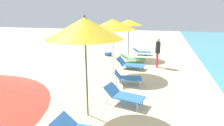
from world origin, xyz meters
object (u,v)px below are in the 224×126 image
at_px(lounger_fourth_shoreside, 130,64).
at_px(person_walking_near, 158,50).
at_px(umbrella_third, 85,28).
at_px(lounger_farthest_inland, 133,58).
at_px(lounger_farthest_shoreside, 142,51).
at_px(cooler_box, 108,54).
at_px(umbrella_farthest, 129,22).
at_px(lounger_third_shoreside, 124,95).
at_px(umbrella_fourth, 113,24).
at_px(lounger_fourth_inland, 127,77).

bearing_deg(lounger_fourth_shoreside, person_walking_near, 33.62).
xyz_separation_m(umbrella_third, lounger_farthest_inland, (0.14, 6.84, -2.35)).
height_order(lounger_farthest_shoreside, person_walking_near, person_walking_near).
bearing_deg(cooler_box, lounger_farthest_inland, -34.08).
bearing_deg(umbrella_third, umbrella_farthest, 92.80).
bearing_deg(lounger_farthest_inland, person_walking_near, -38.85).
distance_m(umbrella_third, cooler_box, 8.84).
height_order(umbrella_third, lounger_third_shoreside, umbrella_third).
relative_size(umbrella_farthest, cooler_box, 5.13).
relative_size(umbrella_fourth, umbrella_farthest, 1.04).
distance_m(umbrella_third, person_walking_near, 6.52).
distance_m(umbrella_farthest, person_walking_near, 3.16).
bearing_deg(umbrella_fourth, umbrella_third, -84.63).
bearing_deg(lounger_fourth_inland, umbrella_fourth, 114.09).
distance_m(lounger_third_shoreside, person_walking_near, 5.19).
bearing_deg(lounger_farthest_shoreside, cooler_box, -162.58).
xyz_separation_m(lounger_farthest_inland, cooler_box, (-2.11, 1.42, -0.10)).
distance_m(umbrella_third, lounger_farthest_inland, 7.23).
relative_size(umbrella_third, cooler_box, 5.56).
bearing_deg(lounger_farthest_shoreside, umbrella_third, -97.60).
distance_m(lounger_fourth_inland, cooler_box, 6.01).
distance_m(umbrella_third, umbrella_fourth, 4.11).
bearing_deg(umbrella_fourth, cooler_box, 110.77).
bearing_deg(lounger_third_shoreside, cooler_box, 123.31).
relative_size(umbrella_fourth, lounger_farthest_inland, 1.64).
relative_size(lounger_farthest_inland, person_walking_near, 1.01).
distance_m(lounger_third_shoreside, lounger_farthest_inland, 5.86).
bearing_deg(person_walking_near, lounger_fourth_inland, -120.29).
distance_m(umbrella_fourth, lounger_farthest_shoreside, 5.68).
bearing_deg(umbrella_fourth, lounger_fourth_shoreside, 63.19).
bearing_deg(umbrella_third, lounger_third_shoreside, 49.63).
bearing_deg(lounger_farthest_shoreside, lounger_fourth_inland, -93.25).
bearing_deg(lounger_fourth_shoreside, umbrella_third, -86.61).
bearing_deg(lounger_farthest_shoreside, lounger_farthest_inland, -101.35).
relative_size(umbrella_third, lounger_third_shoreside, 2.07).
distance_m(umbrella_farthest, lounger_farthest_inland, 2.54).
distance_m(lounger_fourth_shoreside, cooler_box, 3.67).
distance_m(umbrella_third, lounger_third_shoreside, 2.65).
bearing_deg(umbrella_third, umbrella_fourth, 95.37).
distance_m(lounger_farthest_inland, cooler_box, 2.54).
bearing_deg(person_walking_near, lounger_farthest_shoreside, 100.66).
relative_size(umbrella_farthest, person_walking_near, 1.60).
bearing_deg(person_walking_near, cooler_box, 137.68).
bearing_deg(lounger_fourth_inland, lounger_farthest_shoreside, 77.59).
distance_m(umbrella_third, lounger_farthest_shoreside, 9.55).
xyz_separation_m(umbrella_farthest, cooler_box, (-1.58, 0.29, -2.31)).
bearing_deg(lounger_fourth_inland, lounger_third_shoreside, -96.06).
height_order(umbrella_fourth, lounger_fourth_inland, umbrella_fourth).
relative_size(lounger_fourth_shoreside, person_walking_near, 0.94).
xyz_separation_m(umbrella_third, person_walking_near, (1.70, 6.10, -1.57)).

